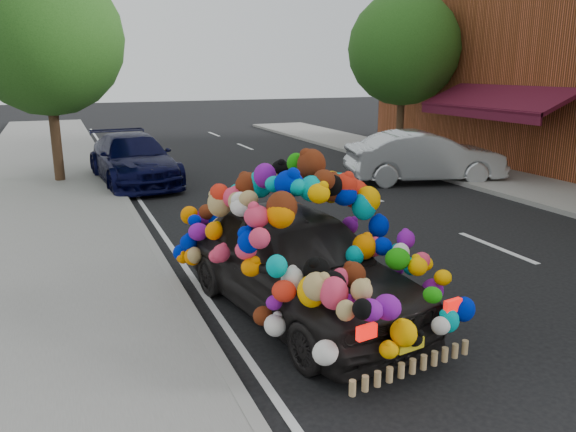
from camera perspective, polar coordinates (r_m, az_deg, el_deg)
name	(u,v)px	position (r m, az deg, el deg)	size (l,w,h in m)	color
ground	(322,274)	(9.19, 3.51, -5.87)	(100.00, 100.00, 0.00)	black
sidewalk	(34,313)	(8.36, -24.42, -8.95)	(4.00, 60.00, 0.12)	gray
kerb	(178,291)	(8.47, -11.07, -7.51)	(0.15, 60.00, 0.13)	gray
footpath_far	(552,192)	(16.40, 25.27, 2.19)	(3.00, 40.00, 0.12)	gray
lane_markings	(496,247)	(11.17, 20.40, -2.99)	(6.00, 50.00, 0.01)	silver
tree_near_sidewalk	(45,38)	(17.24, -23.42, 16.25)	(4.20, 4.20, 6.13)	#332114
tree_far_b	(404,49)	(21.29, 11.68, 16.27)	(4.00, 4.00, 5.90)	#332114
plush_art_car	(297,236)	(7.42, 0.97, -2.09)	(2.78, 4.79, 2.12)	black
navy_sedan	(133,159)	(16.82, -15.45, 5.59)	(1.97, 4.84, 1.40)	black
silver_hatchback	(425,157)	(16.84, 13.72, 5.85)	(1.57, 4.50, 1.48)	#ABAFB2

